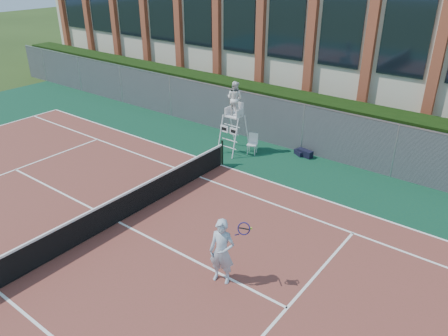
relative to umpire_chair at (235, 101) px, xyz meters
The scene contains 12 objects.
ground 7.44m from the umpire_chair, 86.50° to the right, with size 120.00×120.00×0.00m, color #233814.
apron 6.50m from the umpire_chair, 85.92° to the right, with size 36.00×20.00×0.01m, color #0D3A2A.
tennis_court 7.43m from the umpire_chair, 86.50° to the right, with size 23.77×10.97×0.02m, color brown.
tennis_net 7.29m from the umpire_chair, 86.50° to the right, with size 0.10×11.30×1.10m.
fence 2.20m from the umpire_chair, 76.21° to the left, with size 40.00×0.06×2.20m, color #595E60, non-canonical shape.
hedge 3.24m from the umpire_chair, 81.71° to the left, with size 40.00×1.40×2.20m, color black.
building 11.06m from the umpire_chair, 87.74° to the left, with size 45.00×10.60×8.22m.
umpire_chair is the anchor object (origin of this frame).
plastic_chair 2.00m from the umpire_chair, 24.01° to the left, with size 0.54×0.54×0.90m.
sports_bag_near 3.83m from the umpire_chair, 26.85° to the left, with size 0.71×0.29×0.30m, color black.
sports_bag_far 3.66m from the umpire_chair, 28.72° to the left, with size 0.52×0.22×0.21m, color black.
tennis_player 8.82m from the umpire_chair, 55.79° to the right, with size 1.09×0.78×1.89m.
Camera 1 is at (10.17, -7.50, 7.98)m, focal length 35.00 mm.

